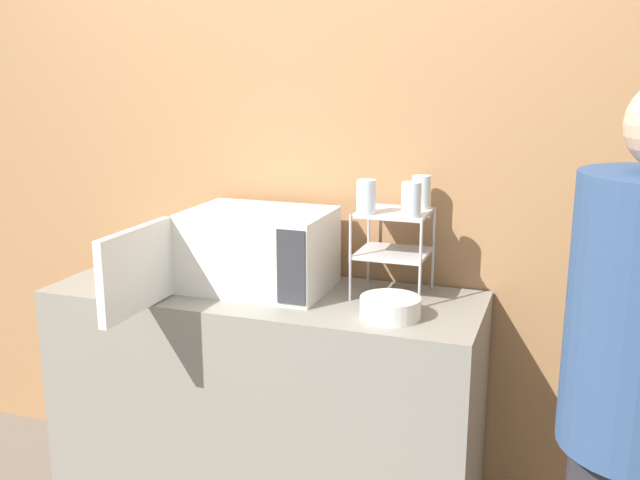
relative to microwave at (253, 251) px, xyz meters
name	(u,v)px	position (x,y,z in m)	size (l,w,h in m)	color
wall_back	(295,170)	(0.05, 0.30, 0.26)	(8.00, 0.06, 2.60)	#9E7047
counter	(266,404)	(0.05, -0.02, -0.59)	(1.58, 0.56, 0.89)	gray
microwave	(253,251)	(0.00, 0.00, 0.00)	(0.54, 0.77, 0.29)	silver
dish_rack	(393,235)	(0.50, 0.11, 0.08)	(0.26, 0.24, 0.31)	#B2B2B7
glass_front_left	(366,197)	(0.42, 0.03, 0.22)	(0.07, 0.07, 0.12)	silver
glass_back_right	(421,192)	(0.58, 0.19, 0.22)	(0.07, 0.07, 0.12)	silver
glass_front_right	(411,200)	(0.58, 0.03, 0.22)	(0.07, 0.07, 0.12)	silver
bowl	(390,308)	(0.55, -0.13, -0.11)	(0.20, 0.20, 0.07)	silver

